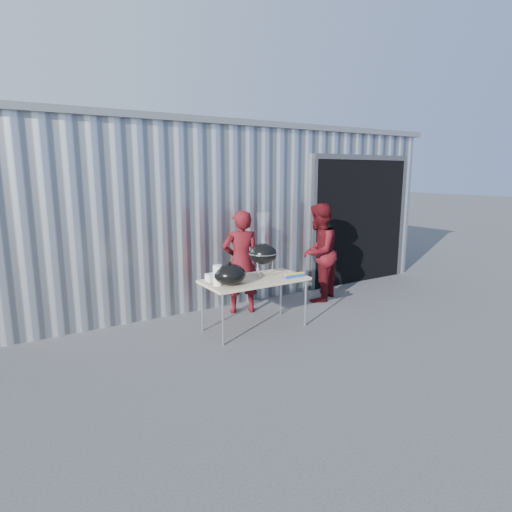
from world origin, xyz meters
TOP-DOWN VIEW (x-y plane):
  - ground at (0.00, 0.00)m, footprint 80.00×80.00m
  - building at (0.92, 4.59)m, footprint 8.20×6.20m
  - folding_table at (-0.01, 0.50)m, footprint 1.50×0.75m
  - kettle_grill at (0.17, 0.57)m, footprint 0.42×0.42m
  - grill_lid at (-0.48, 0.40)m, footprint 0.44×0.44m
  - paper_towels at (-0.63, 0.45)m, footprint 0.12×0.12m
  - white_tub at (-0.56, 0.72)m, footprint 0.20×0.15m
  - foil_box at (0.51, 0.25)m, footprint 0.32×0.06m
  - person_cook at (0.21, 1.27)m, footprint 0.70×0.57m
  - person_bystander at (1.71, 1.13)m, footprint 1.06×0.99m

SIDE VIEW (x-z plane):
  - ground at x=0.00m, z-range 0.00..0.00m
  - folding_table at x=-0.01m, z-range 0.33..1.08m
  - foil_box at x=0.51m, z-range 0.75..0.81m
  - white_tub at x=-0.56m, z-range 0.75..0.85m
  - person_cook at x=0.21m, z-range 0.00..1.67m
  - person_bystander at x=1.71m, z-range 0.00..1.73m
  - paper_towels at x=-0.63m, z-range 0.75..1.03m
  - grill_lid at x=-0.48m, z-range 0.74..1.05m
  - kettle_grill at x=0.17m, z-range 0.71..1.64m
  - building at x=0.92m, z-range -0.01..3.09m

